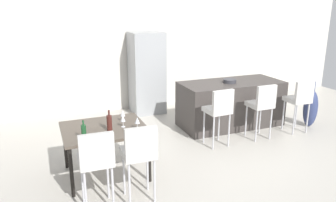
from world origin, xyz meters
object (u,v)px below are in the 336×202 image
(kitchen_island, at_px, (231,104))
(bar_chair_middle, at_px, (262,103))
(wine_glass_near, at_px, (137,121))
(floor_vase, at_px, (311,108))
(wine_glass_right, at_px, (123,113))
(potted_plant, at_px, (245,88))
(wine_bottle_far, at_px, (109,123))
(fruit_bowl, at_px, (230,81))
(wine_bottle_left, at_px, (84,132))
(dining_chair_near, at_px, (96,158))
(refrigerator, at_px, (147,73))
(bar_chair_left, at_px, (219,108))
(dining_table, at_px, (104,132))
(bar_chair_right, at_px, (300,98))
(wine_glass_middle, at_px, (123,119))
(dining_chair_far, at_px, (139,151))

(kitchen_island, bearing_deg, bar_chair_middle, -81.34)
(wine_glass_near, relative_size, floor_vase, 0.18)
(wine_glass_right, bearing_deg, potted_plant, 32.41)
(bar_chair_middle, xyz_separation_m, wine_bottle_far, (-2.90, -0.44, 0.16))
(fruit_bowl, bearing_deg, wine_glass_right, -158.88)
(wine_bottle_left, relative_size, wine_glass_right, 1.58)
(potted_plant, bearing_deg, wine_glass_near, -142.95)
(wine_glass_right, xyz_separation_m, potted_plant, (3.89, 2.47, -0.55))
(dining_chair_near, height_order, refrigerator, refrigerator)
(bar_chair_left, relative_size, dining_table, 0.89)
(bar_chair_middle, bearing_deg, wine_bottle_far, -171.45)
(bar_chair_middle, relative_size, potted_plant, 1.92)
(bar_chair_middle, distance_m, potted_plant, 2.68)
(dining_table, height_order, refrigerator, refrigerator)
(bar_chair_middle, height_order, floor_vase, bar_chair_middle)
(dining_chair_near, xyz_separation_m, wine_bottle_far, (0.32, 0.71, 0.16))
(wine_bottle_left, xyz_separation_m, fruit_bowl, (3.08, 1.46, 0.11))
(bar_chair_right, relative_size, refrigerator, 0.57)
(dining_table, relative_size, refrigerator, 0.64)
(bar_chair_middle, xyz_separation_m, wine_glass_middle, (-2.69, -0.36, 0.17))
(bar_chair_middle, relative_size, wine_bottle_left, 3.83)
(bar_chair_right, distance_m, floor_vase, 0.59)
(wine_glass_middle, bearing_deg, wine_bottle_far, -161.16)
(bar_chair_middle, bearing_deg, kitchen_island, 98.66)
(dining_table, xyz_separation_m, refrigerator, (1.51, 2.64, 0.25))
(wine_glass_right, bearing_deg, wine_glass_near, -73.80)
(dining_chair_near, relative_size, fruit_bowl, 4.05)
(kitchen_island, xyz_separation_m, dining_chair_near, (-3.09, -1.99, 0.24))
(bar_chair_left, xyz_separation_m, dining_table, (-2.06, -0.29, -0.03))
(bar_chair_right, height_order, wine_glass_right, bar_chair_right)
(refrigerator, distance_m, potted_plant, 2.77)
(wine_bottle_left, relative_size, fruit_bowl, 1.06)
(potted_plant, bearing_deg, bar_chair_right, -99.23)
(wine_glass_right, height_order, floor_vase, floor_vase)
(dining_chair_far, height_order, refrigerator, refrigerator)
(bar_chair_right, bearing_deg, wine_glass_middle, -174.17)
(refrigerator, bearing_deg, dining_table, -119.74)
(dining_chair_far, height_order, fruit_bowl, dining_chair_far)
(wine_bottle_far, relative_size, wine_glass_middle, 1.73)
(fruit_bowl, bearing_deg, floor_vase, -22.40)
(refrigerator, bearing_deg, wine_glass_near, -110.65)
(dining_chair_near, bearing_deg, fruit_bowl, 32.95)
(wine_bottle_far, bearing_deg, dining_chair_near, -113.96)
(dining_chair_near, distance_m, potted_plant, 5.69)
(kitchen_island, distance_m, bar_chair_left, 1.16)
(refrigerator, xyz_separation_m, fruit_bowl, (1.24, -1.54, 0.04))
(bar_chair_right, bearing_deg, dining_chair_near, -164.30)
(dining_chair_near, bearing_deg, wine_glass_right, 60.09)
(wine_glass_near, height_order, floor_vase, floor_vase)
(wine_bottle_left, relative_size, refrigerator, 0.15)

